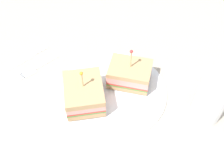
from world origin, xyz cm
name	(u,v)px	position (x,y,z in cm)	size (l,w,h in cm)	color
ground_plane	(112,94)	(0.00, 0.00, -1.00)	(115.38, 115.38, 2.00)	#9E9384
plate	(112,91)	(0.00, 0.00, 0.45)	(25.15, 25.15, 0.89)	white
sandwich_half_front	(84,93)	(-1.49, -6.56, 3.43)	(12.61, 11.98, 9.44)	tan
sandwich_half_back	(130,74)	(0.51, 4.78, 3.35)	(11.67, 11.23, 9.92)	tan
drink_glass	(211,100)	(17.30, 11.73, 5.38)	(6.42, 6.42, 11.86)	gold
fork	(33,70)	(-17.42, -10.94, 0.18)	(2.34, 11.69, 0.35)	silver
knife	(25,59)	(-22.08, -10.66, 0.18)	(1.67, 11.99, 0.35)	silver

